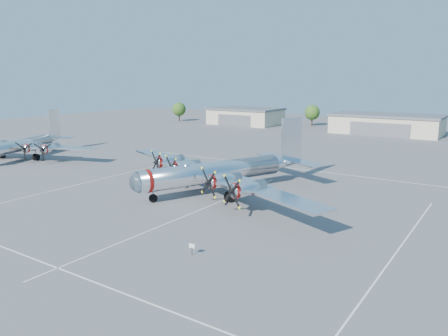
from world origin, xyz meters
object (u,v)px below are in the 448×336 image
Objects in this scene: hangar_west at (245,116)px; tree_far_west at (179,109)px; tree_west at (312,113)px; main_bomber_b29 at (221,191)px; hangar_center at (386,124)px; bomber_west at (24,158)px; info_placard at (192,247)px.

tree_far_west is (-25.00, -3.96, 1.51)m from hangar_west.
tree_west is 0.16× the size of main_bomber_b29.
hangar_west is at bearing -158.11° from tree_west.
tree_far_west is 46.57m from tree_west.
hangar_west and hangar_center have the same top height.
hangar_center reaches higher than bomber_west.
hangar_center is at bearing 83.78° from info_placard.
hangar_center is 26.30m from tree_west.
main_bomber_b29 is 45.40m from bomber_west.
main_bomber_b29 is (-2.76, -76.41, -2.71)m from hangar_center.
bomber_west is (-48.16, -76.83, -2.71)m from hangar_center.
hangar_west is 109.21m from info_placard.
tree_west reaches higher than hangar_center.
tree_far_west is at bearing -165.07° from tree_west.
hangar_center is 0.87× the size of bomber_west.
hangar_center is 4.31× the size of tree_west.
bomber_west reaches higher than info_placard.
bomber_west is at bearing -122.08° from hangar_center.
hangar_west is 0.79× the size of hangar_center.
tree_west is 88.07m from bomber_west.
main_bomber_b29 is at bearing -92.07° from hangar_center.
hangar_center reaches higher than info_placard.
bomber_west is (21.84, -72.87, -4.22)m from tree_far_west.
tree_west reaches higher than main_bomber_b29.
info_placard is (32.39, -103.84, -3.49)m from tree_west.
tree_far_west is 1.00× the size of tree_west.
bomber_west is at bearing -105.26° from tree_west.
main_bomber_b29 is 1.29× the size of bomber_west.
tree_far_west reaches higher than main_bomber_b29.
hangar_center reaches higher than main_bomber_b29.
tree_far_west is 0.16× the size of main_bomber_b29.
info_placard is at bearing -37.04° from bomber_west.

